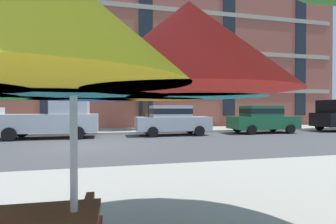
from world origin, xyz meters
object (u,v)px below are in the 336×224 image
(pickup_silver, at_px, (53,119))
(street_tree_middle, at_px, (142,74))
(sedan_silver, at_px, (172,119))
(sedan_green, at_px, (262,118))
(patio_umbrella, at_px, (73,62))

(pickup_silver, relative_size, street_tree_middle, 0.91)
(sedan_silver, bearing_deg, street_tree_middle, 113.28)
(sedan_silver, xyz_separation_m, sedan_green, (6.10, 0.00, 0.00))
(patio_umbrella, bearing_deg, pickup_silver, 101.34)
(sedan_green, height_order, street_tree_middle, street_tree_middle)
(sedan_silver, relative_size, street_tree_middle, 0.79)
(pickup_silver, height_order, street_tree_middle, street_tree_middle)
(sedan_green, height_order, patio_umbrella, patio_umbrella)
(pickup_silver, relative_size, sedan_silver, 1.16)
(pickup_silver, xyz_separation_m, sedan_silver, (6.59, -0.00, -0.08))
(sedan_green, relative_size, patio_umbrella, 1.33)
(pickup_silver, relative_size, patio_umbrella, 1.54)
(street_tree_middle, distance_m, patio_umbrella, 16.27)
(sedan_green, bearing_deg, sedan_silver, 180.00)
(sedan_silver, xyz_separation_m, street_tree_middle, (-1.39, 3.22, 3.10))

